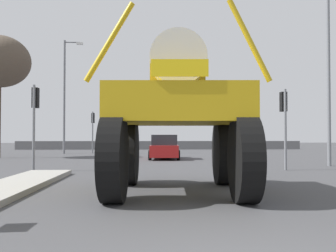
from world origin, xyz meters
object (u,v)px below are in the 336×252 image
(sedan_ahead, at_px, (165,148))
(traffic_signal_far_left, at_px, (93,123))
(streetlight_near_right, at_px, (331,62))
(traffic_signal_near_left, at_px, (35,108))
(traffic_signal_near_right, at_px, (284,111))
(streetlight_far_left, at_px, (65,92))
(oversize_sprayer, at_px, (177,115))

(sedan_ahead, distance_m, traffic_signal_far_left, 10.37)
(traffic_signal_far_left, xyz_separation_m, streetlight_near_right, (13.58, -14.52, 2.48))
(traffic_signal_near_left, distance_m, traffic_signal_far_left, 16.48)
(traffic_signal_near_right, relative_size, streetlight_near_right, 0.38)
(sedan_ahead, distance_m, traffic_signal_near_left, 10.02)
(traffic_signal_far_left, distance_m, streetlight_far_left, 3.43)
(streetlight_near_right, relative_size, streetlight_far_left, 0.98)
(sedan_ahead, height_order, traffic_signal_far_left, traffic_signal_far_left)
(traffic_signal_near_right, distance_m, streetlight_far_left, 20.04)
(traffic_signal_near_left, height_order, streetlight_far_left, streetlight_far_left)
(streetlight_near_right, distance_m, streetlight_far_left, 20.62)
(traffic_signal_far_left, bearing_deg, sedan_ahead, -55.90)
(traffic_signal_near_left, bearing_deg, sedan_ahead, 54.69)
(sedan_ahead, xyz_separation_m, traffic_signal_near_right, (4.81, -8.03, 1.79))
(oversize_sprayer, height_order, streetlight_near_right, streetlight_near_right)
(traffic_signal_near_left, relative_size, streetlight_far_left, 0.38)
(oversize_sprayer, bearing_deg, streetlight_near_right, -41.54)
(sedan_ahead, height_order, streetlight_near_right, streetlight_near_right)
(sedan_ahead, distance_m, traffic_signal_near_right, 9.53)
(sedan_ahead, bearing_deg, traffic_signal_near_left, 147.64)
(oversize_sprayer, xyz_separation_m, traffic_signal_near_right, (5.02, 6.33, 0.51))
(traffic_signal_far_left, relative_size, streetlight_far_left, 0.38)
(traffic_signal_near_left, relative_size, streetlight_near_right, 0.39)
(traffic_signal_near_right, bearing_deg, traffic_signal_near_left, -179.99)
(sedan_ahead, xyz_separation_m, streetlight_far_left, (-7.79, 7.35, 4.33))
(streetlight_near_right, bearing_deg, traffic_signal_near_right, -147.32)
(streetlight_near_right, bearing_deg, oversize_sprayer, -134.25)
(traffic_signal_near_left, xyz_separation_m, streetlight_far_left, (-2.10, 15.38, 2.45))
(oversize_sprayer, relative_size, sedan_ahead, 1.26)
(traffic_signal_far_left, height_order, streetlight_near_right, streetlight_near_right)
(traffic_signal_near_right, height_order, streetlight_near_right, streetlight_near_right)
(streetlight_near_right, bearing_deg, traffic_signal_far_left, 133.08)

